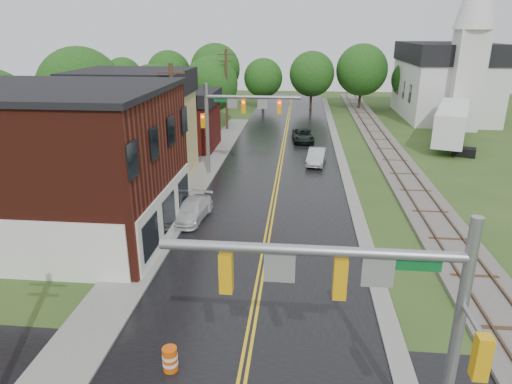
# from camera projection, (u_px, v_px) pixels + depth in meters

# --- Properties ---
(main_road) EXTENTS (10.00, 90.00, 0.02)m
(main_road) POSITION_uv_depth(u_px,v_px,m) (280.00, 165.00, 39.14)
(main_road) COLOR black
(main_road) RESTS_ON ground
(curb_right) EXTENTS (0.80, 70.00, 0.12)m
(curb_right) POSITION_uv_depth(u_px,v_px,m) (339.00, 152.00, 43.32)
(curb_right) COLOR gray
(curb_right) RESTS_ON ground
(sidewalk_left) EXTENTS (2.40, 50.00, 0.12)m
(sidewalk_left) POSITION_uv_depth(u_px,v_px,m) (196.00, 182.00, 35.04)
(sidewalk_left) COLOR gray
(sidewalk_left) RESTS_ON ground
(brick_building) EXTENTS (14.30, 10.30, 8.30)m
(brick_building) POSITION_uv_depth(u_px,v_px,m) (39.00, 163.00, 24.85)
(brick_building) COLOR #4C1A10
(brick_building) RESTS_ON ground
(yellow_house) EXTENTS (8.00, 7.00, 6.40)m
(yellow_house) POSITION_uv_depth(u_px,v_px,m) (136.00, 136.00, 35.34)
(yellow_house) COLOR tan
(yellow_house) RESTS_ON ground
(darkred_building) EXTENTS (7.00, 6.00, 4.40)m
(darkred_building) POSITION_uv_depth(u_px,v_px,m) (180.00, 126.00, 44.01)
(darkred_building) COLOR #3F0F0C
(darkred_building) RESTS_ON ground
(church) EXTENTS (10.40, 18.40, 20.00)m
(church) POSITION_uv_depth(u_px,v_px,m) (448.00, 73.00, 57.54)
(church) COLOR silver
(church) RESTS_ON ground
(railroad) EXTENTS (3.20, 80.00, 0.30)m
(railroad) POSITION_uv_depth(u_px,v_px,m) (389.00, 152.00, 42.86)
(railroad) COLOR #59544C
(railroad) RESTS_ON ground
(traffic_signal_near) EXTENTS (7.34, 0.30, 7.20)m
(traffic_signal_near) POSITION_uv_depth(u_px,v_px,m) (370.00, 299.00, 10.92)
(traffic_signal_near) COLOR gray
(traffic_signal_near) RESTS_ON ground
(traffic_signal_far) EXTENTS (7.34, 0.43, 7.20)m
(traffic_signal_far) POSITION_uv_depth(u_px,v_px,m) (234.00, 113.00, 34.97)
(traffic_signal_far) COLOR gray
(traffic_signal_far) RESTS_ON ground
(utility_pole_b) EXTENTS (1.80, 0.28, 9.00)m
(utility_pole_b) POSITION_uv_depth(u_px,v_px,m) (174.00, 129.00, 30.69)
(utility_pole_b) COLOR #382616
(utility_pole_b) RESTS_ON ground
(utility_pole_c) EXTENTS (1.80, 0.28, 9.00)m
(utility_pole_c) POSITION_uv_depth(u_px,v_px,m) (227.00, 89.00, 51.29)
(utility_pole_c) COLOR #382616
(utility_pole_c) RESTS_ON ground
(tree_left_b) EXTENTS (7.60, 7.60, 9.69)m
(tree_left_b) POSITION_uv_depth(u_px,v_px,m) (82.00, 92.00, 40.65)
(tree_left_b) COLOR black
(tree_left_b) RESTS_ON ground
(tree_left_c) EXTENTS (6.00, 6.00, 7.65)m
(tree_left_c) POSITION_uv_depth(u_px,v_px,m) (155.00, 95.00, 48.18)
(tree_left_c) COLOR black
(tree_left_c) RESTS_ON ground
(tree_left_e) EXTENTS (6.40, 6.40, 8.16)m
(tree_left_e) POSITION_uv_depth(u_px,v_px,m) (212.00, 86.00, 53.23)
(tree_left_e) COLOR black
(tree_left_e) RESTS_ON ground
(suv_dark) EXTENTS (2.38, 4.62, 1.25)m
(suv_dark) POSITION_uv_depth(u_px,v_px,m) (303.00, 136.00, 47.21)
(suv_dark) COLOR black
(suv_dark) RESTS_ON ground
(sedan_silver) EXTENTS (1.92, 4.20, 1.34)m
(sedan_silver) POSITION_uv_depth(u_px,v_px,m) (317.00, 157.00, 39.32)
(sedan_silver) COLOR #ADAEB2
(sedan_silver) RESTS_ON ground
(pickup_white) EXTENTS (2.19, 4.37, 1.22)m
(pickup_white) POSITION_uv_depth(u_px,v_px,m) (192.00, 210.00, 27.90)
(pickup_white) COLOR silver
(pickup_white) RESTS_ON ground
(semi_trailer) EXTENTS (6.50, 12.44, 3.86)m
(semi_trailer) POSITION_uv_depth(u_px,v_px,m) (452.00, 122.00, 45.44)
(semi_trailer) COLOR black
(semi_trailer) RESTS_ON ground
(construction_barrel) EXTENTS (0.56, 0.56, 0.91)m
(construction_barrel) POSITION_uv_depth(u_px,v_px,m) (170.00, 359.00, 15.54)
(construction_barrel) COLOR #D54D09
(construction_barrel) RESTS_ON ground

